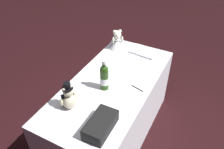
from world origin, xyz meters
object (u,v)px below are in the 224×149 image
object	(u,v)px
signing_pen	(138,89)
guestbook	(144,51)
teddy_bear_groom	(69,98)
champagne_bottle	(104,77)
teddy_bear_bride	(117,40)
gift_case_black	(101,125)

from	to	relation	value
signing_pen	guestbook	xyz separation A→B (m)	(-0.62, -0.18, 0.01)
teddy_bear_groom	champagne_bottle	distance (m)	0.37
teddy_bear_bride	signing_pen	bearing A→B (deg)	41.47
teddy_bear_groom	gift_case_black	bearing A→B (deg)	76.02
gift_case_black	guestbook	distance (m)	1.19
champagne_bottle	gift_case_black	world-z (taller)	champagne_bottle
teddy_bear_bride	champagne_bottle	distance (m)	0.74
teddy_bear_bride	gift_case_black	xyz separation A→B (m)	(1.14, 0.43, -0.05)
teddy_bear_bride	signing_pen	world-z (taller)	teddy_bear_bride
teddy_bear_bride	champagne_bottle	bearing A→B (deg)	17.82
champagne_bottle	gift_case_black	bearing A→B (deg)	25.70
teddy_bear_bride	gift_case_black	distance (m)	1.22
teddy_bear_groom	signing_pen	xyz separation A→B (m)	(-0.48, 0.42, -0.10)
signing_pen	gift_case_black	world-z (taller)	gift_case_black
champagne_bottle	guestbook	xyz separation A→B (m)	(-0.75, 0.10, -0.12)
gift_case_black	teddy_bear_bride	bearing A→B (deg)	-159.08
champagne_bottle	guestbook	size ratio (longest dim) A/B	1.05
gift_case_black	teddy_bear_groom	bearing A→B (deg)	-103.98
gift_case_black	champagne_bottle	bearing A→B (deg)	-154.30
teddy_bear_groom	teddy_bear_bride	distance (m)	1.05
champagne_bottle	guestbook	bearing A→B (deg)	172.38
gift_case_black	guestbook	bearing A→B (deg)	-174.84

